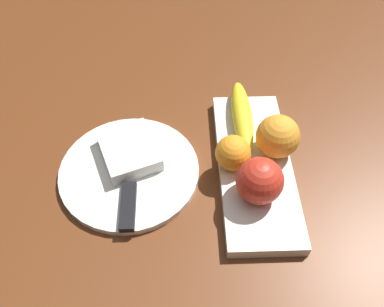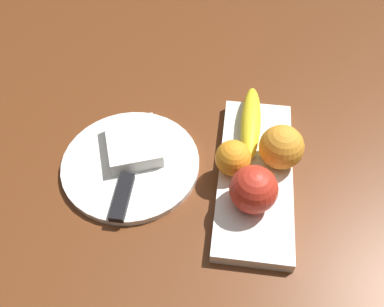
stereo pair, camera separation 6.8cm
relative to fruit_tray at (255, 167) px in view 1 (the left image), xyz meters
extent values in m
plane|color=#5F2F16|center=(0.02, 0.02, -0.01)|extent=(2.40, 2.40, 0.00)
cube|color=white|center=(0.00, 0.00, 0.00)|extent=(0.33, 0.13, 0.02)
sphere|color=red|center=(-0.07, 0.01, 0.05)|extent=(0.08, 0.08, 0.08)
ellipsoid|color=yellow|center=(0.10, 0.01, 0.03)|extent=(0.18, 0.04, 0.04)
sphere|color=orange|center=(0.03, -0.04, 0.05)|extent=(0.08, 0.08, 0.08)
sphere|color=orange|center=(0.00, 0.04, 0.04)|extent=(0.06, 0.06, 0.06)
cylinder|color=white|center=(0.00, 0.22, 0.00)|extent=(0.25, 0.25, 0.01)
cube|color=white|center=(0.03, 0.22, 0.02)|extent=(0.14, 0.12, 0.03)
cube|color=silver|center=(-0.02, 0.22, 0.00)|extent=(0.15, 0.02, 0.00)
cube|color=black|center=(-0.08, 0.22, 0.01)|extent=(0.09, 0.02, 0.01)
camera|label=1|loc=(-0.43, 0.12, 0.57)|focal=38.05mm
camera|label=2|loc=(-0.42, 0.06, 0.57)|focal=38.05mm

